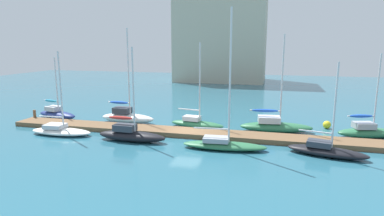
{
  "coord_description": "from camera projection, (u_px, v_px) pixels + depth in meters",
  "views": [
    {
      "loc": [
        7.26,
        -26.15,
        7.71
      ],
      "look_at": [
        0.0,
        2.0,
        2.0
      ],
      "focal_mm": 30.27,
      "sensor_mm": 36.0,
      "label": 1
    }
  ],
  "objects": [
    {
      "name": "dock_piling_near_end",
      "position": [
        35.0,
        116.0,
        32.97
      ],
      "size": [
        0.28,
        0.28,
        1.17
      ],
      "primitive_type": "cylinder",
      "color": "brown",
      "rests_on": "ground_plane"
    },
    {
      "name": "ground_plane",
      "position": [
        186.0,
        135.0,
        28.11
      ],
      "size": [
        120.0,
        120.0,
        0.0
      ],
      "primitive_type": "plane",
      "color": "#286075"
    },
    {
      "name": "sailboat_6",
      "position": [
        275.0,
        125.0,
        29.01
      ],
      "size": [
        6.56,
        2.62,
        8.62
      ],
      "rotation": [
        0.0,
        0.0,
        0.11
      ],
      "color": "#2D7047",
      "rests_on": "ground_plane"
    },
    {
      "name": "sailboat_3",
      "position": [
        131.0,
        134.0,
        26.23
      ],
      "size": [
        5.84,
        1.65,
        7.55
      ],
      "rotation": [
        0.0,
        0.0,
        -0.02
      ],
      "color": "black",
      "rests_on": "ground_plane"
    },
    {
      "name": "sailboat_7",
      "position": [
        326.0,
        150.0,
        22.73
      ],
      "size": [
        5.6,
        2.74,
        6.6
      ],
      "rotation": [
        0.0,
        0.0,
        -0.23
      ],
      "color": "black",
      "rests_on": "ground_plane"
    },
    {
      "name": "sailboat_4",
      "position": [
        196.0,
        123.0,
        30.5
      ],
      "size": [
        5.37,
        2.17,
        7.92
      ],
      "rotation": [
        0.0,
        0.0,
        -0.14
      ],
      "color": "#2D7047",
      "rests_on": "ground_plane"
    },
    {
      "name": "dock_pier",
      "position": [
        186.0,
        133.0,
        28.07
      ],
      "size": [
        33.46,
        2.34,
        0.41
      ],
      "primitive_type": "cube",
      "color": "brown",
      "rests_on": "ground_plane"
    },
    {
      "name": "mooring_buoy_yellow",
      "position": [
        327.0,
        125.0,
        30.18
      ],
      "size": [
        0.73,
        0.73,
        0.73
      ],
      "primitive_type": "sphere",
      "color": "yellow",
      "rests_on": "ground_plane"
    },
    {
      "name": "sailboat_5",
      "position": [
        223.0,
        143.0,
        24.17
      ],
      "size": [
        6.38,
        2.07,
        10.28
      ],
      "rotation": [
        0.0,
        0.0,
        0.06
      ],
      "color": "#2D7047",
      "rests_on": "ground_plane"
    },
    {
      "name": "sailboat_1",
      "position": [
        60.0,
        130.0,
        28.08
      ],
      "size": [
        5.6,
        2.06,
        7.17
      ],
      "rotation": [
        0.0,
        0.0,
        0.03
      ],
      "color": "white",
      "rests_on": "ground_plane"
    },
    {
      "name": "harbor_building_distant",
      "position": [
        221.0,
        36.0,
        68.68
      ],
      "size": [
        18.46,
        12.07,
        19.11
      ],
      "primitive_type": "cube",
      "color": "#BCB299",
      "rests_on": "ground_plane"
    },
    {
      "name": "sailboat_2",
      "position": [
        127.0,
        116.0,
        32.43
      ],
      "size": [
        5.67,
        1.9,
        9.26
      ],
      "rotation": [
        0.0,
        0.0,
        -0.03
      ],
      "color": "white",
      "rests_on": "ground_plane"
    },
    {
      "name": "sailboat_8",
      "position": [
        369.0,
        131.0,
        27.25
      ],
      "size": [
        5.58,
        2.97,
        7.02
      ],
      "rotation": [
        0.0,
        0.0,
        0.25
      ],
      "color": "#2D7047",
      "rests_on": "ground_plane"
    },
    {
      "name": "sailboat_0",
      "position": [
        57.0,
        113.0,
        34.43
      ],
      "size": [
        5.26,
        2.76,
        6.44
      ],
      "rotation": [
        0.0,
        0.0,
        -0.24
      ],
      "color": "navy",
      "rests_on": "ground_plane"
    }
  ]
}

